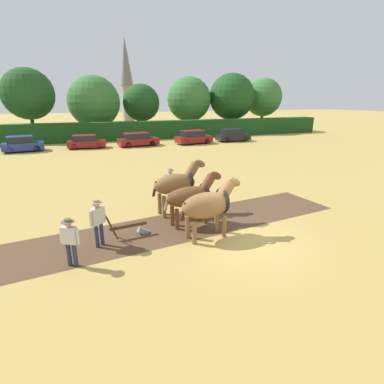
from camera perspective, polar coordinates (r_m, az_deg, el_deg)
ground_plane at (r=11.66m, az=9.68°, el=-9.15°), size 240.00×240.00×0.00m
plowed_furrow_strip at (r=12.01m, az=-13.78°, el=-8.59°), size 20.49×5.59×0.01m
hedgerow at (r=40.78m, az=-12.62°, el=11.30°), size 59.27×1.84×2.36m
tree_left at (r=44.26m, az=-28.77°, el=16.04°), size 6.29×6.29×8.90m
tree_center_left at (r=45.39m, az=-18.16°, el=16.00°), size 7.08×7.08×8.31m
tree_center at (r=46.74m, az=-9.65°, el=16.41°), size 5.38×5.38×7.32m
tree_center_right at (r=48.13m, az=-0.56°, el=17.24°), size 6.69×6.69×8.46m
tree_right at (r=50.12m, az=7.57°, el=17.54°), size 7.16×7.16×9.08m
tree_far_right at (r=53.90m, az=13.40°, el=17.14°), size 6.21×6.21×8.54m
church_spire at (r=69.98m, az=-12.36°, el=20.27°), size 2.72×2.72×17.66m
draft_horse_lead_left at (r=11.32m, az=3.21°, el=-2.40°), size 2.68×1.28×2.35m
draft_horse_lead_right at (r=12.55m, az=-0.11°, el=-0.77°), size 2.77×1.14×2.27m
draft_horse_trail_left at (r=13.74m, az=-2.88°, el=1.61°), size 2.75×1.24×2.53m
plow at (r=11.99m, az=-11.38°, el=-6.78°), size 1.71×0.54×1.13m
farmer_at_plow at (r=11.19m, az=-17.52°, el=-4.91°), size 0.56×0.48×1.80m
farmer_beside_team at (r=15.73m, az=-4.14°, el=1.98°), size 0.61×0.43×1.71m
farmer_onlooker_left at (r=10.24m, az=-22.24°, el=-8.29°), size 0.58×0.41×1.63m
parked_car_left at (r=35.28m, az=-29.61°, el=7.93°), size 4.02×2.28×1.59m
parked_car_center_left at (r=34.92m, az=-19.54°, el=8.98°), size 4.03×1.92×1.44m
parked_car_center at (r=35.12m, az=-10.31°, el=9.79°), size 4.66×2.29×1.50m
parked_car_center_right at (r=36.33m, az=0.26°, el=10.36°), size 4.57×2.37×1.60m
parked_car_right at (r=38.95m, az=7.76°, el=10.65°), size 4.27×1.79×1.56m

